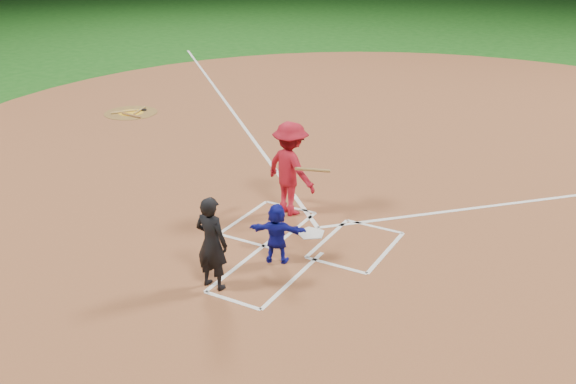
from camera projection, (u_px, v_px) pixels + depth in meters
The scene contains 13 objects.
ground at pixel (311, 234), 12.76m from camera, with size 120.00×120.00×0.00m, color #154B12.
home_plate_dirt at pixel (412, 148), 17.57m from camera, with size 28.00×28.00×0.01m, color brown.
home_plate at pixel (311, 233), 12.75m from camera, with size 0.60×0.60×0.02m, color silver.
on_deck_circle at pixel (131, 113), 20.76m from camera, with size 1.70×1.70×0.01m, color brown.
on_deck_logo at pixel (131, 113), 20.75m from camera, with size 0.80×0.80×0.00m, color gold.
on_deck_bat_a at pixel (140, 110), 20.87m from camera, with size 0.06×0.06×0.84m, color olive.
on_deck_bat_b at pixel (124, 112), 20.75m from camera, with size 0.06×0.06×0.84m, color #A97F3E.
on_deck_bat_c at pixel (132, 115), 20.37m from camera, with size 0.06×0.06×0.84m, color brown.
bat_weight_donut at pixel (144, 110), 20.98m from camera, with size 0.19×0.19×0.05m, color black.
catcher at pixel (277, 233), 11.51m from camera, with size 1.05×0.33×1.13m, color #121696.
umpire at pixel (212, 243), 10.60m from camera, with size 0.60×0.40×1.65m, color black.
chalk_markings at pixel (403, 155), 16.99m from camera, with size 28.35×17.32×0.01m.
batter_at_plate at pixel (290, 169), 13.29m from camera, with size 1.56×1.11×2.00m.
Camera 1 is at (5.19, -10.18, 5.75)m, focal length 40.00 mm.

